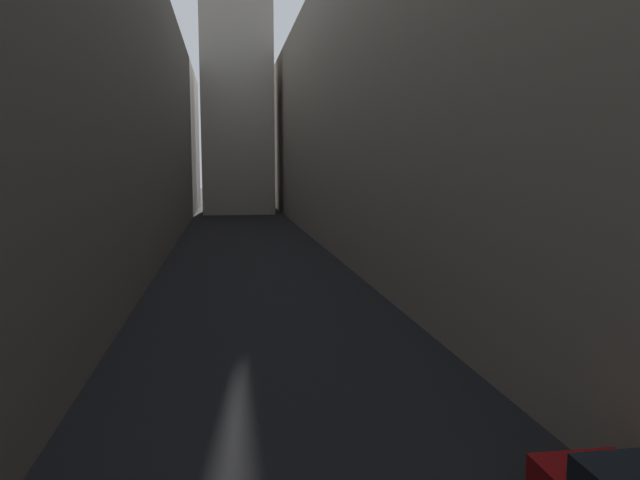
% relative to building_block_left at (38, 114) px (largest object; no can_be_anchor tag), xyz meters
% --- Properties ---
extents(ground_plane, '(264.00, 264.00, 0.00)m').
position_rel_building_block_left_xyz_m(ground_plane, '(13.25, -2.00, -9.24)').
color(ground_plane, black).
extents(building_block_left, '(15.50, 108.00, 18.48)m').
position_rel_building_block_left_xyz_m(building_block_left, '(0.00, 0.00, 0.00)').
color(building_block_left, '#60594F').
rests_on(building_block_left, ground).
extents(building_block_right, '(10.97, 108.00, 20.25)m').
position_rel_building_block_left_xyz_m(building_block_right, '(24.24, 0.00, 0.89)').
color(building_block_right, gray).
rests_on(building_block_right, ground).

